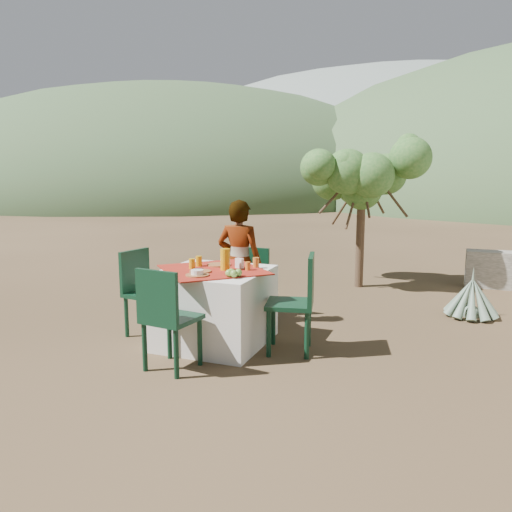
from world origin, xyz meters
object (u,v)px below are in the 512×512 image
at_px(shrub_tree, 367,184).
at_px(person, 239,262).
at_px(chair_left, 143,288).
at_px(chair_right, 298,299).
at_px(juice_pitcher, 225,259).
at_px(table, 214,306).
at_px(agave, 472,298).
at_px(chair_far, 251,279).
at_px(chair_near, 166,315).

bearing_deg(shrub_tree, person, -112.68).
height_order(person, shrub_tree, shrub_tree).
bearing_deg(chair_left, chair_right, -78.78).
bearing_deg(juice_pitcher, table, -178.35).
height_order(chair_left, juice_pitcher, juice_pitcher).
relative_size(table, agave, 1.92).
bearing_deg(chair_right, chair_far, -149.73).
bearing_deg(chair_near, agave, -124.94).
height_order(person, agave, person).
xyz_separation_m(table, agave, (2.47, 1.95, -0.15)).
bearing_deg(chair_far, chair_near, -89.19).
relative_size(chair_right, person, 0.67).
height_order(chair_near, chair_left, chair_near).
xyz_separation_m(person, juice_pitcher, (0.15, -0.71, 0.16)).
xyz_separation_m(table, shrub_tree, (1.00, 3.16, 1.17)).
bearing_deg(shrub_tree, chair_far, -114.56).
bearing_deg(chair_right, chair_near, -59.14).
relative_size(chair_near, chair_left, 1.01).
height_order(chair_right, person, person).
distance_m(table, person, 0.79).
bearing_deg(agave, shrub_tree, 140.73).
distance_m(chair_right, shrub_tree, 3.27).
bearing_deg(agave, table, -141.70).
xyz_separation_m(chair_far, chair_left, (-0.83, -1.00, 0.04)).
distance_m(chair_far, person, 0.37).
distance_m(chair_near, chair_right, 1.27).
bearing_deg(agave, chair_far, -158.64).
bearing_deg(agave, chair_right, -130.17).
bearing_deg(chair_right, chair_left, -100.18).
distance_m(chair_far, juice_pitcher, 1.07).
xyz_separation_m(table, juice_pitcher, (0.13, 0.00, 0.49)).
bearing_deg(table, shrub_tree, 72.45).
height_order(table, person, person).
bearing_deg(chair_left, table, -80.15).
height_order(agave, juice_pitcher, juice_pitcher).
distance_m(table, juice_pitcher, 0.51).
height_order(table, chair_far, chair_far).
bearing_deg(table, chair_right, 3.45).
height_order(table, chair_right, chair_right).
height_order(shrub_tree, agave, shrub_tree).
bearing_deg(shrub_tree, chair_near, -104.86).
height_order(chair_near, person, person).
relative_size(chair_left, shrub_tree, 0.46).
bearing_deg(juice_pitcher, chair_left, -179.10).
distance_m(chair_far, shrub_tree, 2.62).
bearing_deg(juice_pitcher, chair_near, -102.82).
height_order(chair_left, chair_right, chair_right).
xyz_separation_m(chair_right, agave, (1.60, 1.90, -0.30)).
height_order(chair_left, person, person).
xyz_separation_m(shrub_tree, agave, (1.47, -1.20, -1.32)).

